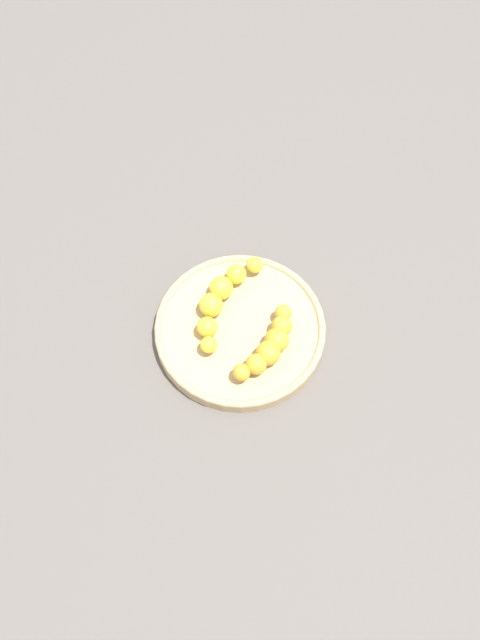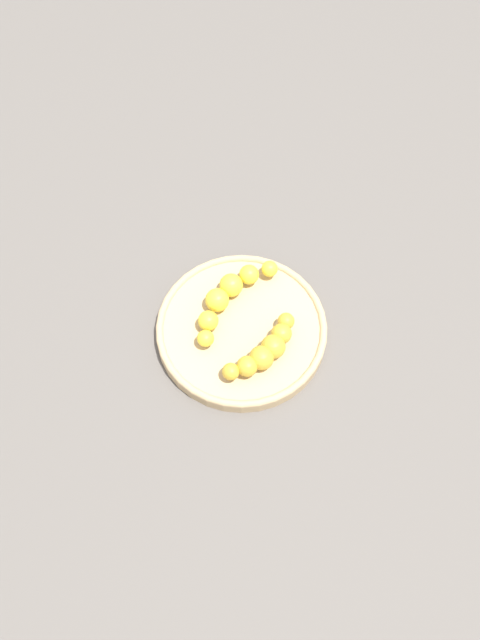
{
  "view_description": "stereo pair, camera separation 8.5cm",
  "coord_description": "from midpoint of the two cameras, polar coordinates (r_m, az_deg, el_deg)",
  "views": [
    {
      "loc": [
        0.39,
        -0.08,
        0.79
      ],
      "look_at": [
        0.0,
        0.0,
        0.04
      ],
      "focal_mm": 36.31,
      "sensor_mm": 36.0,
      "label": 1
    },
    {
      "loc": [
        0.4,
        0.0,
        0.79
      ],
      "look_at": [
        0.0,
        0.0,
        0.04
      ],
      "focal_mm": 36.31,
      "sensor_mm": 36.0,
      "label": 2
    }
  ],
  "objects": [
    {
      "name": "ground_plane",
      "position": [
        0.88,
        -2.74,
        -1.42
      ],
      "size": [
        2.4,
        2.4,
        0.0
      ],
      "primitive_type": "plane",
      "color": "#56514C"
    },
    {
      "name": "fruit_bowl",
      "position": [
        0.87,
        -2.78,
        -1.06
      ],
      "size": [
        0.23,
        0.23,
        0.02
      ],
      "color": "tan",
      "rests_on": "ground_plane"
    },
    {
      "name": "banana_spotted",
      "position": [
        0.83,
        -0.26,
        -2.5
      ],
      "size": [
        0.1,
        0.09,
        0.03
      ],
      "rotation": [
        0.0,
        0.0,
        0.81
      ],
      "color": "gold",
      "rests_on": "fruit_bowl"
    },
    {
      "name": "banana_yellow",
      "position": [
        0.87,
        -4.49,
        1.65
      ],
      "size": [
        0.13,
        0.11,
        0.03
      ],
      "rotation": [
        0.0,
        0.0,
        4.04
      ],
      "color": "yellow",
      "rests_on": "fruit_bowl"
    }
  ]
}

